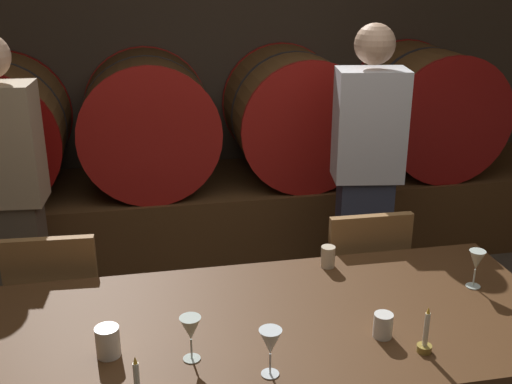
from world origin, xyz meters
TOP-DOWN VIEW (x-y plane):
  - back_wall at (0.00, 2.64)m, footprint 6.69×0.24m
  - barrel_shelf at (0.00, 2.09)m, footprint 6.02×0.90m
  - wine_barrel_center_left at (-0.51, 2.09)m, footprint 0.88×0.84m
  - wine_barrel_center_right at (0.47, 2.09)m, footprint 0.88×0.84m
  - wine_barrel_far_right at (1.45, 2.09)m, footprint 0.88×0.84m
  - dining_table at (-0.29, -0.03)m, footprint 2.48×0.94m
  - chair_left at (-1.00, 0.67)m, footprint 0.42×0.42m
  - chair_right at (0.46, 0.64)m, footprint 0.41×0.41m
  - guest_left at (-1.27, 1.21)m, footprint 0.40×0.27m
  - guest_right at (0.67, 1.19)m, footprint 0.41×0.30m
  - candle_right at (0.33, -0.31)m, footprint 0.05×0.05m
  - wine_glass_center_left at (-0.46, -0.20)m, footprint 0.07×0.07m
  - wine_glass_center_right at (-0.22, -0.34)m, footprint 0.08×0.08m
  - wine_glass_right at (0.73, 0.07)m, footprint 0.07×0.07m
  - cup_center_left at (-0.74, -0.13)m, footprint 0.08×0.08m
  - cup_center_right at (0.19, 0.35)m, footprint 0.06×0.06m
  - cup_far_right at (0.22, -0.20)m, footprint 0.07×0.07m

SIDE VIEW (x-z plane):
  - barrel_shelf at x=0.00m, z-range 0.00..0.55m
  - chair_left at x=-1.00m, z-range 0.05..0.93m
  - chair_right at x=0.46m, z-range 0.05..0.93m
  - dining_table at x=-0.29m, z-range 0.30..1.04m
  - cup_far_right at x=0.22m, z-range 0.73..0.83m
  - candle_right at x=0.33m, z-range 0.69..0.87m
  - cup_center_right at x=0.19m, z-range 0.73..0.83m
  - cup_center_left at x=-0.74m, z-range 0.73..0.84m
  - wine_glass_right at x=0.73m, z-range 0.77..0.93m
  - wine_glass_center_left at x=-0.46m, z-range 0.77..0.93m
  - wine_glass_center_right at x=-0.22m, z-range 0.77..0.94m
  - guest_left at x=-1.27m, z-range 0.03..1.70m
  - guest_right at x=0.67m, z-range 0.03..1.71m
  - wine_barrel_center_left at x=-0.51m, z-range 0.54..1.42m
  - wine_barrel_center_right at x=0.47m, z-range 0.54..1.42m
  - wine_barrel_far_right at x=1.45m, z-range 0.54..1.42m
  - back_wall at x=0.00m, z-range 0.00..2.42m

